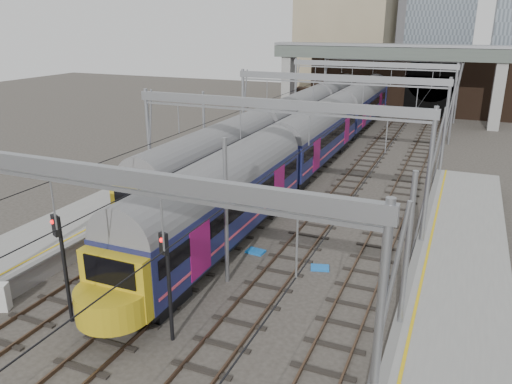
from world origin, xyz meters
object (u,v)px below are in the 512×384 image
at_px(train_main, 341,117).
at_px(signal_near_left, 62,256).
at_px(relay_cabinet, 1,297).
at_px(train_second, 294,120).
at_px(signal_near_centre, 167,273).

height_order(train_main, signal_near_left, train_main).
bearing_deg(relay_cabinet, train_second, 62.62).
bearing_deg(signal_near_centre, relay_cabinet, -154.38).
xyz_separation_m(signal_near_left, signal_near_centre, (4.53, 0.52, -0.10)).
bearing_deg(signal_near_left, relay_cabinet, -147.89).
distance_m(train_main, relay_cabinet, 36.64).
height_order(signal_near_centre, relay_cabinet, signal_near_centre).
height_order(train_second, signal_near_centre, train_second).
bearing_deg(relay_cabinet, signal_near_centre, -17.44).
bearing_deg(signal_near_centre, signal_near_left, -154.64).
height_order(train_main, relay_cabinet, train_main).
bearing_deg(train_second, relay_cabinet, -93.11).
distance_m(train_main, signal_near_left, 35.79).
distance_m(signal_near_left, relay_cabinet, 4.14).
xyz_separation_m(signal_near_left, relay_cabinet, (-3.34, -0.42, -2.42)).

